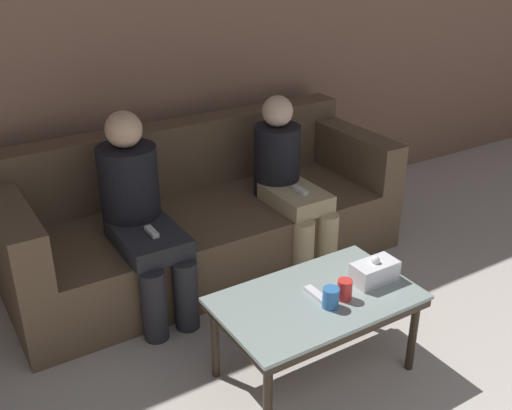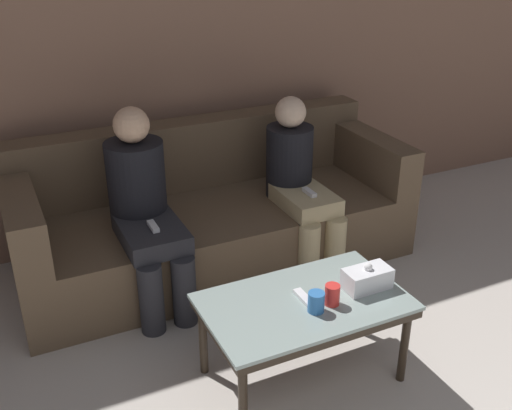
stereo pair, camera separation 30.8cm
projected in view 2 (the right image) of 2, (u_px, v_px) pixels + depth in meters
The scene contains 9 objects.
wall_back at pixel (176, 40), 3.77m from camera, with size 12.00×0.06×2.60m.
couch at pixel (212, 215), 3.76m from camera, with size 2.39×0.93×0.84m.
coffee_table at pixel (304, 309), 2.72m from camera, with size 0.92×0.55×0.43m.
cup_near_left at pixel (332, 295), 2.65m from camera, with size 0.07×0.07×0.10m.
cup_near_right at pixel (316, 302), 2.60m from camera, with size 0.07×0.07×0.09m.
tissue_box at pixel (367, 278), 2.77m from camera, with size 0.22×0.12×0.13m.
game_remote at pixel (305, 298), 2.69m from camera, with size 0.04×0.15×0.02m.
seated_person_left_end at pixel (144, 204), 3.27m from camera, with size 0.32×0.69×1.09m.
seated_person_mid_left at pixel (298, 181), 3.66m from camera, with size 0.31×0.64×1.04m.
Camera 2 is at (-1.20, 0.35, 1.98)m, focal length 42.00 mm.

